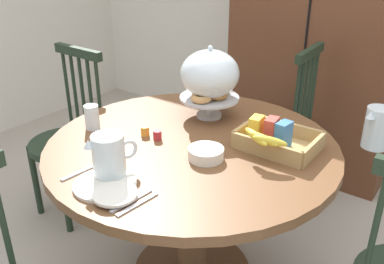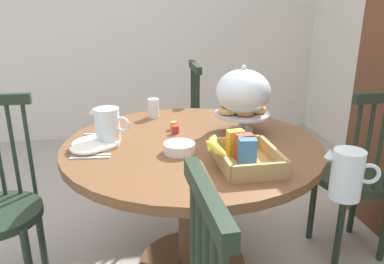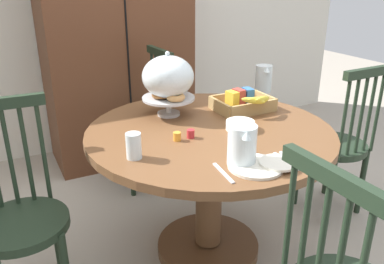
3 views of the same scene
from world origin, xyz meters
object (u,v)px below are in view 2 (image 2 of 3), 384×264
dining_table (192,181)px  china_plate_small (87,148)px  china_plate_large (96,143)px  cereal_bowl (179,148)px  drinking_glass (153,108)px  pastry_stand_with_dome (243,94)px  windsor_chair_near_window (356,180)px  windsor_chair_by_cabinet (177,136)px  cereal_basket (242,154)px  orange_juice_pitcher (108,127)px  milk_pitcher (347,177)px

dining_table → china_plate_small: (0.04, -0.48, 0.23)m
china_plate_large → dining_table: bearing=83.9°
cereal_bowl → drinking_glass: 0.57m
pastry_stand_with_dome → dining_table: bearing=-70.1°
windsor_chair_near_window → windsor_chair_by_cabinet: size_ratio=1.00×
cereal_basket → drinking_glass: cereal_basket is taller
dining_table → pastry_stand_with_dome: bearing=109.9°
dining_table → windsor_chair_near_window: 0.91m
windsor_chair_near_window → orange_juice_pitcher: size_ratio=5.06×
windsor_chair_by_cabinet → cereal_basket: 1.26m
orange_juice_pitcher → cereal_bowl: 0.37m
milk_pitcher → pastry_stand_with_dome: bearing=-169.3°
cereal_bowl → drinking_glass: bearing=-173.3°
windsor_chair_by_cabinet → milk_pitcher: 1.62m
pastry_stand_with_dome → china_plate_large: size_ratio=1.56×
windsor_chair_near_window → cereal_bowl: (0.14, -0.99, 0.31)m
windsor_chair_by_cabinet → milk_pitcher: windsor_chair_by_cabinet is taller
dining_table → orange_juice_pitcher: size_ratio=6.33×
milk_pitcher → china_plate_small: (-0.59, -0.89, -0.06)m
dining_table → windsor_chair_near_window: windsor_chair_near_window is taller
cereal_bowl → milk_pitcher: bearing=44.4°
windsor_chair_by_cabinet → drinking_glass: size_ratio=8.86×
milk_pitcher → drinking_glass: (-1.07, -0.56, -0.02)m
cereal_basket → orange_juice_pitcher: bearing=-124.7°
windsor_chair_by_cabinet → drinking_glass: windsor_chair_by_cabinet is taller
pastry_stand_with_dome → cereal_basket: size_ratio=1.09×
dining_table → cereal_bowl: bearing=-32.4°
pastry_stand_with_dome → china_plate_small: pastry_stand_with_dome is taller
milk_pitcher → dining_table: bearing=-146.6°
cereal_basket → china_plate_large: (-0.35, -0.60, -0.04)m
dining_table → orange_juice_pitcher: bearing=-101.3°
china_plate_large → cereal_bowl: bearing=64.9°
dining_table → china_plate_small: 0.53m
windsor_chair_by_cabinet → milk_pitcher: bearing=13.2°
china_plate_small → milk_pitcher: bearing=56.6°
windsor_chair_by_cabinet → orange_juice_pitcher: (0.83, -0.44, 0.36)m
milk_pitcher → cereal_basket: milk_pitcher is taller
pastry_stand_with_dome → cereal_bowl: size_ratio=2.46×
dining_table → milk_pitcher: (0.62, 0.41, 0.29)m
milk_pitcher → cereal_basket: (-0.33, -0.26, -0.03)m
orange_juice_pitcher → china_plate_small: 0.16m
china_plate_large → china_plate_small: (0.08, -0.03, 0.01)m
windsor_chair_near_window → milk_pitcher: (0.64, -0.50, 0.37)m
orange_juice_pitcher → dining_table: bearing=78.7°
milk_pitcher → china_plate_small: bearing=-123.4°
cereal_basket → cereal_bowl: cereal_basket is taller
pastry_stand_with_dome → cereal_bowl: 0.45m
windsor_chair_near_window → china_plate_large: (-0.04, -1.36, 0.29)m
pastry_stand_with_dome → milk_pitcher: size_ratio=1.89×
windsor_chair_near_window → cereal_bowl: size_ratio=6.96×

